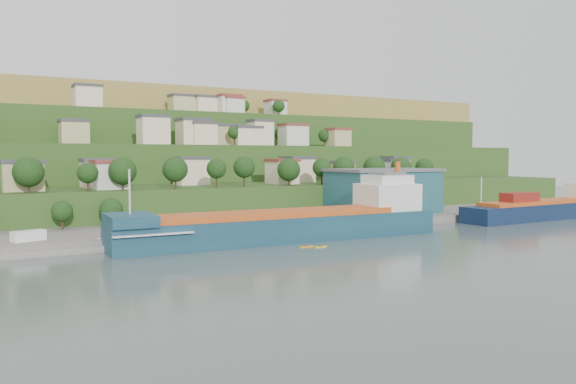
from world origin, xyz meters
TOP-DOWN VIEW (x-y plane):
  - ground at (0.00, 0.00)m, footprint 500.00×500.00m
  - quay at (20.00, 28.00)m, footprint 220.00×26.00m
  - pebble_beach at (-55.00, 22.00)m, footprint 40.00×18.00m
  - hillside at (0.02, 168.68)m, footprint 360.00×210.86m
  - cargo_ship_near at (-4.07, 9.41)m, footprint 75.18×14.08m
  - cargo_ship_far at (82.85, 9.53)m, footprint 59.14×11.39m
  - warehouse at (38.51, 30.94)m, footprint 31.01×19.02m
  - caravan at (-56.36, 21.61)m, footprint 6.57×4.42m
  - dinghy at (-42.22, 17.99)m, footprint 4.23×2.23m
  - kayak_orange at (-6.74, -0.72)m, footprint 3.20×0.63m
  - kayak_yellow at (-4.33, -2.29)m, footprint 2.95×0.81m

SIDE VIEW (x-z plane):
  - ground at x=0.00m, z-range 0.00..0.00m
  - quay at x=20.00m, z-range -2.00..2.00m
  - pebble_beach at x=-55.00m, z-range -1.20..1.20m
  - hillside at x=0.02m, z-range -47.92..48.08m
  - kayak_yellow at x=-4.33m, z-range -0.15..0.58m
  - kayak_orange at x=-6.74m, z-range -0.16..0.63m
  - dinghy at x=-42.22m, z-range 1.20..2.00m
  - cargo_ship_far at x=82.85m, z-range -5.47..10.53m
  - caravan at x=-56.36m, z-range 1.20..4.03m
  - cargo_ship_near at x=-4.07m, z-range -6.55..12.69m
  - warehouse at x=38.51m, z-range 2.03..14.83m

